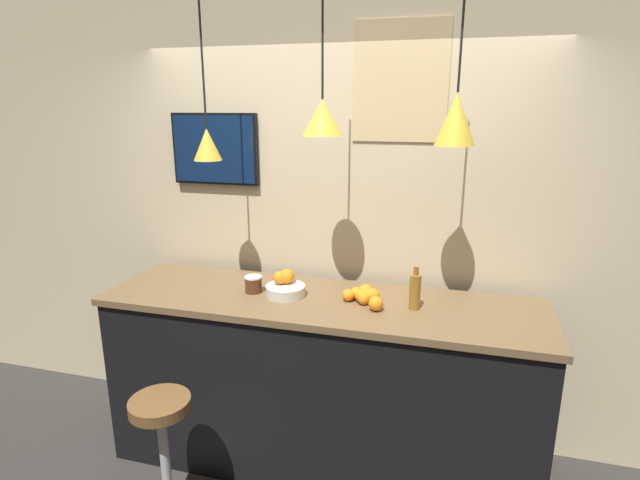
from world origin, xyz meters
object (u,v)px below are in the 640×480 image
object	(u,v)px
juice_bottle	(415,291)
spread_jar	(253,284)
mounted_tv	(215,149)
bar_stool	(164,446)
fruit_bowl	(285,286)

from	to	relation	value
juice_bottle	spread_jar	size ratio (longest dim) A/B	2.42
spread_jar	mounted_tv	world-z (taller)	mounted_tv
juice_bottle	spread_jar	distance (m)	0.94
spread_jar	juice_bottle	bearing A→B (deg)	0.00
bar_stool	juice_bottle	xyz separation A→B (m)	(1.17, 0.68, 0.71)
fruit_bowl	mounted_tv	xyz separation A→B (m)	(-0.61, 0.40, 0.74)
fruit_bowl	mounted_tv	bearing A→B (deg)	146.83
bar_stool	fruit_bowl	world-z (taller)	fruit_bowl
fruit_bowl	spread_jar	distance (m)	0.20
bar_stool	juice_bottle	world-z (taller)	juice_bottle
mounted_tv	spread_jar	bearing A→B (deg)	-44.75
spread_jar	mounted_tv	xyz separation A→B (m)	(-0.41, 0.41, 0.75)
juice_bottle	fruit_bowl	bearing A→B (deg)	179.11
bar_stool	fruit_bowl	xyz separation A→B (m)	(0.43, 0.69, 0.66)
bar_stool	fruit_bowl	distance (m)	1.05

